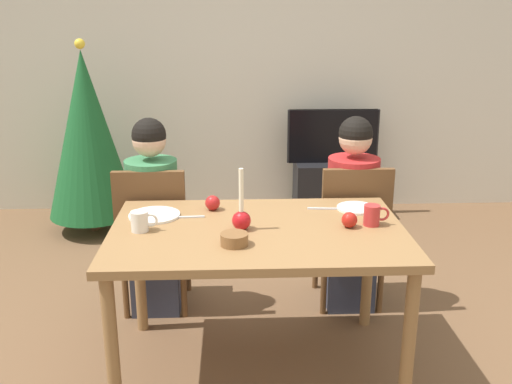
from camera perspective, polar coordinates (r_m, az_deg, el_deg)
name	(u,v)px	position (r m, az deg, el deg)	size (l,w,h in m)	color
ground_plane	(258,365)	(3.08, 0.17, -16.77)	(7.68, 7.68, 0.00)	brown
back_wall	(244,64)	(5.17, -1.16, 12.58)	(6.40, 0.10, 2.60)	beige
dining_table	(258,245)	(2.77, 0.18, -5.26)	(1.40, 0.90, 0.75)	olive
chair_left	(154,231)	(3.42, -10.12, -3.82)	(0.40, 0.40, 0.90)	brown
chair_right	(352,228)	(3.46, 9.48, -3.53)	(0.40, 0.40, 0.90)	brown
person_left_child	(154,220)	(3.43, -10.10, -2.73)	(0.30, 0.30, 1.17)	#33384C
person_right_child	(351,217)	(3.47, 9.42, -2.45)	(0.30, 0.30, 1.17)	#33384C
tv_stand	(331,188)	(5.15, 7.42, 0.38)	(0.64, 0.40, 0.48)	black
tv	(333,136)	(5.03, 7.63, 5.51)	(0.79, 0.05, 0.46)	black
christmas_tree	(88,135)	(4.78, -16.33, 5.46)	(0.70, 0.70, 1.54)	brown
candle_centerpiece	(241,217)	(2.70, -1.46, -2.48)	(0.09, 0.09, 0.30)	red
plate_left	(154,215)	(2.94, -10.03, -2.27)	(0.26, 0.26, 0.01)	white
plate_right	(357,208)	(3.04, 9.92, -1.58)	(0.20, 0.20, 0.01)	white
mug_left	(140,221)	(2.74, -11.37, -2.85)	(0.13, 0.08, 0.10)	silver
mug_right	(373,215)	(2.82, 11.47, -2.26)	(0.12, 0.08, 0.10)	#B72D2D
fork_left	(186,217)	(2.89, -6.90, -2.48)	(0.18, 0.01, 0.01)	silver
fork_right	(325,209)	(3.02, 6.82, -1.65)	(0.18, 0.01, 0.01)	silver
bowl_walnuts	(234,239)	(2.54, -2.17, -4.70)	(0.12, 0.12, 0.05)	brown
apple_near_candle	(350,220)	(2.77, 9.25, -2.77)	(0.08, 0.08, 0.08)	#AA1C14
apple_by_left_plate	(213,203)	(2.99, -4.32, -1.07)	(0.08, 0.08, 0.08)	#AC1C1C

